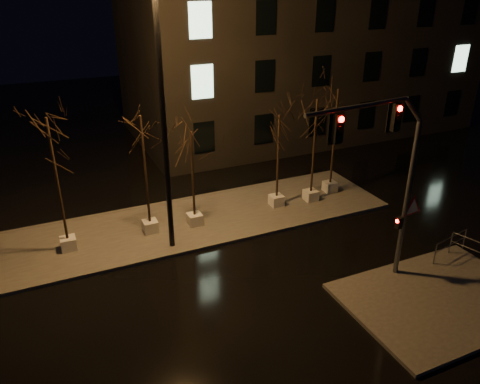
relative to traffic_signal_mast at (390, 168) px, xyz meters
name	(u,v)px	position (x,y,z in m)	size (l,w,h in m)	color
ground	(217,299)	(-5.95, 1.62, -4.89)	(90.00, 90.00, 0.00)	black
median	(171,226)	(-5.95, 7.62, -4.82)	(22.00, 5.00, 0.15)	#43413C
sidewalk_corner	(440,299)	(1.55, -1.88, -4.82)	(7.00, 5.00, 0.15)	#43413C
building	(301,28)	(8.05, 19.62, 2.61)	(25.00, 12.00, 15.00)	black
tree_1	(52,149)	(-10.61, 7.35, -0.15)	(1.80, 1.80, 6.05)	beige
tree_2	(143,143)	(-6.98, 7.38, -0.43)	(1.80, 1.80, 5.69)	beige
tree_3	(192,154)	(-4.87, 7.18, -1.14)	(1.80, 1.80, 4.75)	beige
tree_4	(279,136)	(-0.33, 7.41, -1.00)	(1.80, 1.80, 4.93)	beige
tree_5	(316,123)	(1.61, 7.20, -0.52)	(1.80, 1.80, 5.56)	beige
tree_6	(336,113)	(3.18, 7.72, -0.34)	(1.80, 1.80, 5.80)	beige
traffic_signal_mast	(390,168)	(0.00, 0.00, 0.00)	(5.90, 0.69, 7.22)	#525559
streetlight_main	(162,100)	(-6.42, 5.79, 1.75)	(2.81, 0.80, 11.26)	black
guard_rail_a	(451,243)	(4.05, 0.12, -4.12)	(2.16, 0.46, 0.95)	#525559
guard_rail_b	(477,249)	(4.55, -0.73, -4.07)	(0.66, 2.09, 1.03)	#525559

